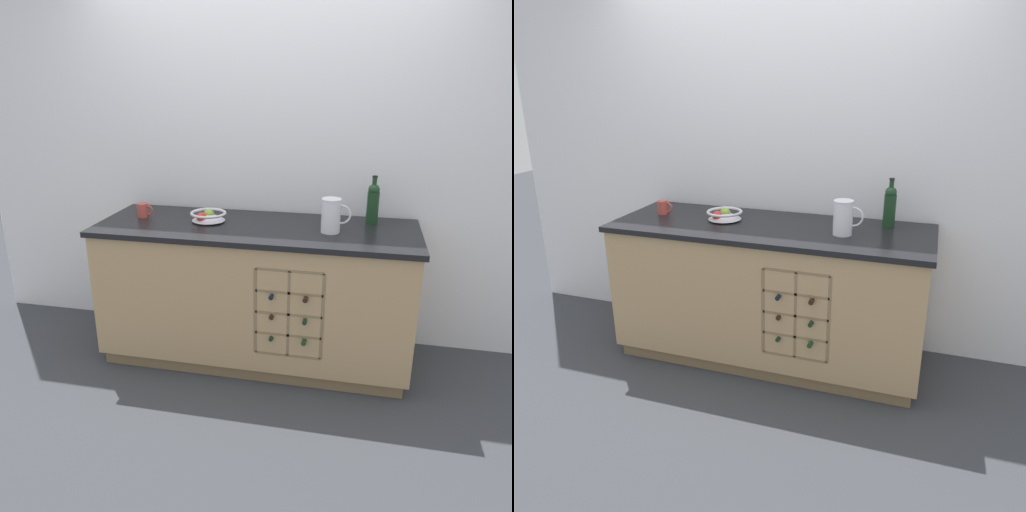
# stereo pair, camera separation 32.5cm
# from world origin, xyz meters

# --- Properties ---
(ground_plane) EXTENTS (14.00, 14.00, 0.00)m
(ground_plane) POSITION_xyz_m (0.00, 0.00, 0.00)
(ground_plane) COLOR #383A3F
(back_wall) EXTENTS (4.41, 0.06, 2.55)m
(back_wall) POSITION_xyz_m (0.00, 0.42, 1.27)
(back_wall) COLOR white
(back_wall) RESTS_ON ground_plane
(kitchen_island) EXTENTS (2.05, 0.76, 0.94)m
(kitchen_island) POSITION_xyz_m (0.00, -0.00, 0.48)
(kitchen_island) COLOR olive
(kitchen_island) RESTS_ON ground_plane
(fruit_bowl) EXTENTS (0.24, 0.24, 0.08)m
(fruit_bowl) POSITION_xyz_m (-0.33, 0.02, 0.98)
(fruit_bowl) COLOR silver
(fruit_bowl) RESTS_ON kitchen_island
(white_pitcher) EXTENTS (0.18, 0.12, 0.21)m
(white_pitcher) POSITION_xyz_m (0.48, -0.04, 1.05)
(white_pitcher) COLOR white
(white_pitcher) RESTS_ON kitchen_island
(ceramic_mug) EXTENTS (0.11, 0.07, 0.09)m
(ceramic_mug) POSITION_xyz_m (-0.79, 0.04, 0.99)
(ceramic_mug) COLOR #B7473D
(ceramic_mug) RESTS_ON kitchen_island
(standing_wine_bottle) EXTENTS (0.08, 0.08, 0.31)m
(standing_wine_bottle) POSITION_xyz_m (0.72, 0.20, 1.08)
(standing_wine_bottle) COLOR #19381E
(standing_wine_bottle) RESTS_ON kitchen_island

